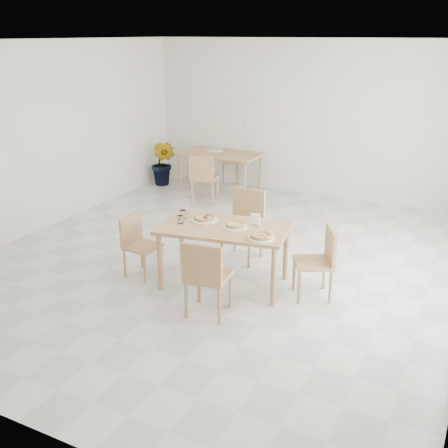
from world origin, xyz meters
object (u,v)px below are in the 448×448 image
at_px(chair_east, 320,258).
at_px(plate_pepperoni, 204,219).
at_px(napkin_holder, 255,220).
at_px(plate_empty, 215,150).
at_px(chair_north, 245,219).
at_px(chair_back_n, 238,157).
at_px(second_table, 220,157).
at_px(potted_plant, 163,163).
at_px(tumbler_a, 183,214).
at_px(plate_margherita, 261,238).
at_px(pizza_mushroom, 235,225).
at_px(chair_south, 206,274).
at_px(chair_west, 138,241).
at_px(plate_mushroom, 235,227).
at_px(pizza_pepperoni, 204,218).
at_px(main_table, 224,233).
at_px(chair_back_s, 203,175).
at_px(tumbler_b, 180,219).
at_px(pizza_margherita, 261,236).

relative_size(chair_east, plate_pepperoni, 2.46).
height_order(napkin_holder, plate_empty, napkin_holder).
distance_m(chair_north, plate_pepperoni, 0.83).
relative_size(chair_north, chair_east, 1.12).
xyz_separation_m(plate_pepperoni, chair_back_n, (-1.52, 4.27, -0.26)).
distance_m(plate_pepperoni, second_table, 3.75).
xyz_separation_m(napkin_holder, second_table, (-2.13, 3.31, -0.15)).
bearing_deg(potted_plant, tumbler_a, -53.92).
bearing_deg(tumbler_a, plate_margherita, -9.77).
xyz_separation_m(pizza_mushroom, tumbler_a, (-0.70, 0.00, 0.02)).
relative_size(chair_south, plate_empty, 3.04).
relative_size(chair_west, chair_back_n, 0.89).
height_order(pizza_mushroom, chair_back_n, chair_back_n).
distance_m(plate_mushroom, pizza_pepperoni, 0.45).
xyz_separation_m(main_table, tumbler_a, (-0.57, 0.02, 0.13)).
xyz_separation_m(second_table, chair_back_n, (-0.01, 0.83, -0.17)).
distance_m(main_table, plate_margherita, 0.57).
height_order(chair_east, chair_back_n, chair_back_n).
distance_m(second_table, chair_back_s, 0.81).
xyz_separation_m(main_table, chair_south, (0.17, -0.78, -0.16)).
bearing_deg(tumbler_b, tumbler_a, 110.64).
xyz_separation_m(chair_north, napkin_holder, (0.42, -0.65, 0.27)).
height_order(plate_margherita, pizza_pepperoni, pizza_pepperoni).
bearing_deg(chair_back_n, plate_margherita, -52.78).
bearing_deg(pizza_pepperoni, chair_back_n, 109.66).
bearing_deg(main_table, pizza_pepperoni, 155.78).
height_order(chair_south, pizza_mushroom, chair_south).
bearing_deg(plate_margherita, tumbler_a, 170.23).
bearing_deg(chair_south, chair_east, -141.04).
height_order(pizza_margherita, chair_back_s, chair_back_s).
bearing_deg(chair_south, tumbler_b, -50.64).
bearing_deg(pizza_margherita, chair_west, -178.21).
relative_size(plate_margherita, plate_mushroom, 1.01).
relative_size(tumbler_a, tumbler_b, 1.08).
distance_m(chair_west, potted_plant, 4.11).
xyz_separation_m(plate_mushroom, potted_plant, (-3.17, 3.38, -0.31)).
bearing_deg(chair_back_n, pizza_pepperoni, -60.81).
height_order(second_table, plate_empty, plate_empty).
bearing_deg(pizza_pepperoni, chair_west, -158.97).
bearing_deg(plate_empty, plate_margherita, -56.24).
height_order(tumbler_b, chair_back_n, chair_back_n).
distance_m(chair_west, plate_empty, 3.97).
distance_m(chair_north, plate_mushroom, 0.90).
distance_m(plate_empty, potted_plant, 1.10).
relative_size(plate_mushroom, pizza_pepperoni, 0.86).
distance_m(main_table, second_table, 3.96).
height_order(chair_south, chair_back_n, chair_south).
bearing_deg(pizza_margherita, chair_back_s, 128.51).
bearing_deg(chair_east, pizza_pepperoni, -113.12).
distance_m(main_table, plate_pepperoni, 0.33).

